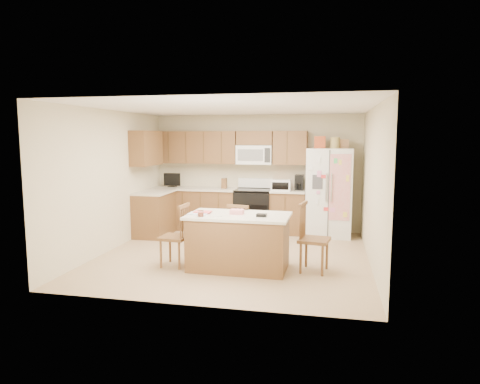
% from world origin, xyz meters
% --- Properties ---
extents(ground, '(4.50, 4.50, 0.00)m').
position_xyz_m(ground, '(0.00, 0.00, 0.00)').
color(ground, '#9B8963').
rests_on(ground, ground).
extents(room_shell, '(4.60, 4.60, 2.52)m').
position_xyz_m(room_shell, '(0.00, 0.00, 1.44)').
color(room_shell, beige).
rests_on(room_shell, ground).
extents(cabinetry, '(3.36, 1.56, 2.15)m').
position_xyz_m(cabinetry, '(-0.98, 1.79, 0.91)').
color(cabinetry, brown).
rests_on(cabinetry, ground).
extents(stove, '(0.76, 0.65, 1.13)m').
position_xyz_m(stove, '(0.00, 1.94, 0.47)').
color(stove, black).
rests_on(stove, ground).
extents(refrigerator, '(0.90, 0.79, 2.04)m').
position_xyz_m(refrigerator, '(1.57, 1.87, 0.92)').
color(refrigerator, white).
rests_on(refrigerator, ground).
extents(island, '(1.56, 0.93, 0.94)m').
position_xyz_m(island, '(0.23, -0.69, 0.43)').
color(island, brown).
rests_on(island, ground).
extents(windsor_chair_left, '(0.43, 0.45, 0.99)m').
position_xyz_m(windsor_chair_left, '(-0.76, -0.76, 0.47)').
color(windsor_chair_left, brown).
rests_on(windsor_chair_left, ground).
extents(windsor_chair_back, '(0.45, 0.44, 0.92)m').
position_xyz_m(windsor_chair_back, '(0.14, -0.10, 0.44)').
color(windsor_chair_back, brown).
rests_on(windsor_chair_back, ground).
extents(windsor_chair_right, '(0.50, 0.52, 1.05)m').
position_xyz_m(windsor_chair_right, '(1.35, -0.59, 0.50)').
color(windsor_chair_right, brown).
rests_on(windsor_chair_right, ground).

